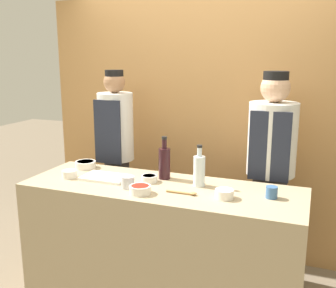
{
  "coord_description": "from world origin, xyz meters",
  "views": [
    {
      "loc": [
        1.0,
        -2.48,
        1.86
      ],
      "look_at": [
        0.0,
        0.14,
        1.23
      ],
      "focal_mm": 42.0,
      "sensor_mm": 36.0,
      "label": 1
    }
  ],
  "objects_px": {
    "wooden_spoon": "(185,193)",
    "chef_right": "(270,173)",
    "sauce_bowl_purple": "(149,178)",
    "cup_blue": "(272,192)",
    "sauce_bowl_yellow": "(69,174)",
    "bottle_wine": "(164,162)",
    "bottle_clear": "(199,170)",
    "cup_steel": "(128,182)",
    "sauce_bowl_brown": "(85,164)",
    "chef_left": "(116,157)",
    "cutting_board": "(105,177)",
    "sauce_bowl_red": "(140,189)",
    "sauce_bowl_orange": "(224,193)"
  },
  "relations": [
    {
      "from": "sauce_bowl_yellow",
      "to": "cup_blue",
      "type": "relative_size",
      "value": 1.41
    },
    {
      "from": "cutting_board",
      "to": "chef_left",
      "type": "relative_size",
      "value": 0.2
    },
    {
      "from": "chef_right",
      "to": "chef_left",
      "type": "bearing_deg",
      "value": -180.0
    },
    {
      "from": "sauce_bowl_brown",
      "to": "sauce_bowl_purple",
      "type": "height_order",
      "value": "sauce_bowl_brown"
    },
    {
      "from": "bottle_clear",
      "to": "cup_steel",
      "type": "distance_m",
      "value": 0.51
    },
    {
      "from": "sauce_bowl_yellow",
      "to": "cup_blue",
      "type": "xyz_separation_m",
      "value": [
        1.49,
        0.1,
        0.01
      ]
    },
    {
      "from": "sauce_bowl_orange",
      "to": "bottle_clear",
      "type": "height_order",
      "value": "bottle_clear"
    },
    {
      "from": "sauce_bowl_purple",
      "to": "wooden_spoon",
      "type": "distance_m",
      "value": 0.37
    },
    {
      "from": "cup_blue",
      "to": "chef_left",
      "type": "distance_m",
      "value": 1.57
    },
    {
      "from": "wooden_spoon",
      "to": "chef_right",
      "type": "bearing_deg",
      "value": 56.17
    },
    {
      "from": "cup_blue",
      "to": "chef_right",
      "type": "distance_m",
      "value": 0.59
    },
    {
      "from": "sauce_bowl_purple",
      "to": "cup_steel",
      "type": "bearing_deg",
      "value": -115.11
    },
    {
      "from": "bottle_wine",
      "to": "cutting_board",
      "type": "bearing_deg",
      "value": -158.56
    },
    {
      "from": "sauce_bowl_red",
      "to": "sauce_bowl_orange",
      "type": "distance_m",
      "value": 0.56
    },
    {
      "from": "wooden_spoon",
      "to": "chef_left",
      "type": "distance_m",
      "value": 1.15
    },
    {
      "from": "cup_steel",
      "to": "chef_right",
      "type": "xyz_separation_m",
      "value": [
        0.9,
        0.73,
        -0.05
      ]
    },
    {
      "from": "cup_blue",
      "to": "cutting_board",
      "type": "bearing_deg",
      "value": -178.9
    },
    {
      "from": "sauce_bowl_yellow",
      "to": "sauce_bowl_purple",
      "type": "bearing_deg",
      "value": 11.56
    },
    {
      "from": "cutting_board",
      "to": "wooden_spoon",
      "type": "height_order",
      "value": "wooden_spoon"
    },
    {
      "from": "sauce_bowl_orange",
      "to": "cup_blue",
      "type": "distance_m",
      "value": 0.31
    },
    {
      "from": "sauce_bowl_yellow",
      "to": "cup_blue",
      "type": "bearing_deg",
      "value": 3.74
    },
    {
      "from": "wooden_spoon",
      "to": "chef_left",
      "type": "xyz_separation_m",
      "value": [
        -0.9,
        0.72,
        -0.01
      ]
    },
    {
      "from": "bottle_wine",
      "to": "bottle_clear",
      "type": "height_order",
      "value": "bottle_wine"
    },
    {
      "from": "cup_steel",
      "to": "sauce_bowl_orange",
      "type": "bearing_deg",
      "value": 3.39
    },
    {
      "from": "cup_blue",
      "to": "cup_steel",
      "type": "distance_m",
      "value": 0.98
    },
    {
      "from": "cutting_board",
      "to": "wooden_spoon",
      "type": "relative_size",
      "value": 1.58
    },
    {
      "from": "sauce_bowl_orange",
      "to": "sauce_bowl_purple",
      "type": "distance_m",
      "value": 0.61
    },
    {
      "from": "sauce_bowl_purple",
      "to": "wooden_spoon",
      "type": "height_order",
      "value": "sauce_bowl_purple"
    },
    {
      "from": "sauce_bowl_yellow",
      "to": "cup_steel",
      "type": "relative_size",
      "value": 1.17
    },
    {
      "from": "sauce_bowl_brown",
      "to": "chef_left",
      "type": "xyz_separation_m",
      "value": [
        0.07,
        0.4,
        -0.03
      ]
    },
    {
      "from": "wooden_spoon",
      "to": "sauce_bowl_red",
      "type": "bearing_deg",
      "value": -161.94
    },
    {
      "from": "sauce_bowl_orange",
      "to": "sauce_bowl_brown",
      "type": "height_order",
      "value": "sauce_bowl_orange"
    },
    {
      "from": "sauce_bowl_brown",
      "to": "chef_left",
      "type": "relative_size",
      "value": 0.1
    },
    {
      "from": "sauce_bowl_orange",
      "to": "cutting_board",
      "type": "height_order",
      "value": "sauce_bowl_orange"
    },
    {
      "from": "cup_blue",
      "to": "chef_right",
      "type": "height_order",
      "value": "chef_right"
    },
    {
      "from": "cup_blue",
      "to": "sauce_bowl_red",
      "type": "bearing_deg",
      "value": -164.79
    },
    {
      "from": "sauce_bowl_brown",
      "to": "wooden_spoon",
      "type": "bearing_deg",
      "value": -17.75
    },
    {
      "from": "sauce_bowl_red",
      "to": "chef_right",
      "type": "bearing_deg",
      "value": 46.58
    },
    {
      "from": "sauce_bowl_red",
      "to": "cutting_board",
      "type": "height_order",
      "value": "sauce_bowl_red"
    },
    {
      "from": "bottle_wine",
      "to": "chef_right",
      "type": "height_order",
      "value": "chef_right"
    },
    {
      "from": "sauce_bowl_brown",
      "to": "cup_steel",
      "type": "distance_m",
      "value": 0.65
    },
    {
      "from": "cup_steel",
      "to": "chef_right",
      "type": "relative_size",
      "value": 0.05
    },
    {
      "from": "sauce_bowl_yellow",
      "to": "bottle_wine",
      "type": "distance_m",
      "value": 0.73
    },
    {
      "from": "sauce_bowl_purple",
      "to": "cup_blue",
      "type": "height_order",
      "value": "cup_blue"
    },
    {
      "from": "sauce_bowl_yellow",
      "to": "cutting_board",
      "type": "xyz_separation_m",
      "value": [
        0.27,
        0.07,
        -0.02
      ]
    },
    {
      "from": "cutting_board",
      "to": "bottle_wine",
      "type": "xyz_separation_m",
      "value": [
        0.42,
        0.16,
        0.12
      ]
    },
    {
      "from": "sauce_bowl_yellow",
      "to": "sauce_bowl_brown",
      "type": "bearing_deg",
      "value": 96.8
    },
    {
      "from": "cutting_board",
      "to": "cup_steel",
      "type": "bearing_deg",
      "value": -26.68
    },
    {
      "from": "sauce_bowl_brown",
      "to": "sauce_bowl_purple",
      "type": "xyz_separation_m",
      "value": [
        0.64,
        -0.15,
        -0.0
      ]
    },
    {
      "from": "sauce_bowl_yellow",
      "to": "sauce_bowl_purple",
      "type": "distance_m",
      "value": 0.62
    }
  ]
}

